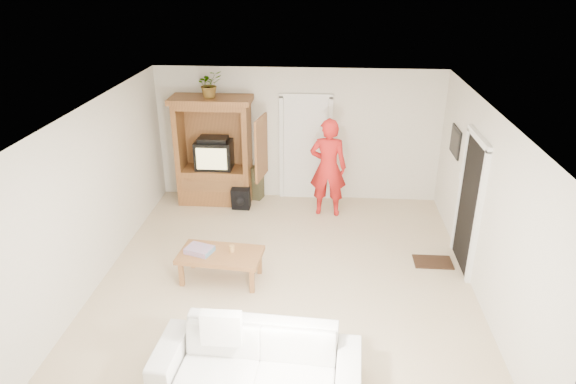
% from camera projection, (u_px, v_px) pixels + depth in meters
% --- Properties ---
extents(floor, '(6.00, 6.00, 0.00)m').
position_uv_depth(floor, '(286.00, 277.00, 7.77)').
color(floor, '#C9AE86').
rests_on(floor, ground).
extents(ceiling, '(6.00, 6.00, 0.00)m').
position_uv_depth(ceiling, '(285.00, 109.00, 6.71)').
color(ceiling, white).
rests_on(ceiling, floor).
extents(wall_back, '(5.50, 0.00, 5.50)m').
position_uv_depth(wall_back, '(298.00, 135.00, 9.97)').
color(wall_back, silver).
rests_on(wall_back, floor).
extents(wall_front, '(5.50, 0.00, 5.50)m').
position_uv_depth(wall_front, '(258.00, 342.00, 4.50)').
color(wall_front, silver).
rests_on(wall_front, floor).
extents(wall_left, '(0.00, 6.00, 6.00)m').
position_uv_depth(wall_left, '(97.00, 194.00, 7.43)').
color(wall_left, silver).
rests_on(wall_left, floor).
extents(wall_right, '(0.00, 6.00, 6.00)m').
position_uv_depth(wall_right, '(485.00, 206.00, 7.05)').
color(wall_right, silver).
rests_on(wall_right, floor).
extents(armoire, '(1.82, 1.14, 2.10)m').
position_uv_depth(armoire, '(216.00, 158.00, 9.93)').
color(armoire, brown).
rests_on(armoire, floor).
extents(door_back, '(0.85, 0.05, 2.04)m').
position_uv_depth(door_back, '(305.00, 149.00, 10.05)').
color(door_back, white).
rests_on(door_back, floor).
extents(doorway_right, '(0.05, 0.90, 2.04)m').
position_uv_depth(doorway_right, '(469.00, 205.00, 7.71)').
color(doorway_right, black).
rests_on(doorway_right, floor).
extents(framed_picture, '(0.03, 0.60, 0.48)m').
position_uv_depth(framed_picture, '(456.00, 142.00, 8.66)').
color(framed_picture, black).
rests_on(framed_picture, wall_right).
extents(doormat, '(0.60, 0.40, 0.02)m').
position_uv_depth(doormat, '(433.00, 262.00, 8.15)').
color(doormat, '#382316').
rests_on(doormat, floor).
extents(plant, '(0.58, 0.57, 0.49)m').
position_uv_depth(plant, '(209.00, 84.00, 9.32)').
color(plant, '#4C7238').
rests_on(plant, armoire).
extents(man, '(0.71, 0.50, 1.86)m').
position_uv_depth(man, '(328.00, 167.00, 9.40)').
color(man, red).
rests_on(man, floor).
extents(sofa, '(2.32, 1.02, 0.66)m').
position_uv_depth(sofa, '(257.00, 361.00, 5.66)').
color(sofa, silver).
rests_on(sofa, floor).
extents(coffee_table, '(1.27, 0.77, 0.45)m').
position_uv_depth(coffee_table, '(221.00, 256.00, 7.57)').
color(coffee_table, olive).
rests_on(coffee_table, floor).
extents(towel, '(0.45, 0.39, 0.08)m').
position_uv_depth(towel, '(199.00, 250.00, 7.55)').
color(towel, '#E34B68').
rests_on(towel, coffee_table).
extents(candle, '(0.08, 0.08, 0.10)m').
position_uv_depth(candle, '(232.00, 249.00, 7.56)').
color(candle, tan).
rests_on(candle, coffee_table).
extents(backpack_black, '(0.35, 0.22, 0.43)m').
position_uv_depth(backpack_black, '(241.00, 199.00, 9.86)').
color(backpack_black, black).
rests_on(backpack_black, floor).
extents(backpack_olive, '(0.40, 0.34, 0.65)m').
position_uv_depth(backpack_olive, '(254.00, 183.00, 10.29)').
color(backpack_olive, '#47442B').
rests_on(backpack_olive, floor).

